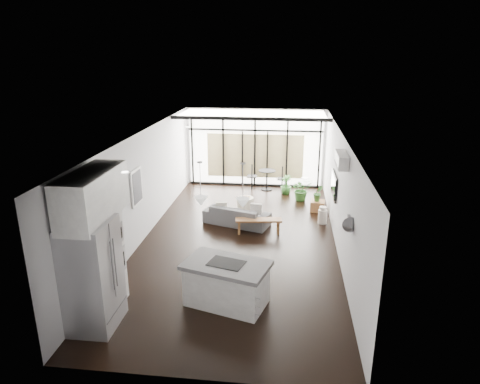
% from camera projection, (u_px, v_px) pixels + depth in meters
% --- Properties ---
extents(floor, '(5.00, 10.00, 0.00)m').
position_uv_depth(floor, '(239.00, 241.00, 11.18)').
color(floor, black).
rests_on(floor, ground).
extents(ceiling, '(5.00, 10.00, 0.00)m').
position_uv_depth(ceiling, '(239.00, 135.00, 10.30)').
color(ceiling, silver).
rests_on(ceiling, ground).
extents(wall_left, '(0.02, 10.00, 2.80)m').
position_uv_depth(wall_left, '(142.00, 187.00, 11.01)').
color(wall_left, silver).
rests_on(wall_left, ground).
extents(wall_right, '(0.02, 10.00, 2.80)m').
position_uv_depth(wall_right, '(340.00, 194.00, 10.46)').
color(wall_right, silver).
rests_on(wall_right, ground).
extents(wall_back, '(5.00, 0.02, 2.80)m').
position_uv_depth(wall_back, '(255.00, 148.00, 15.45)').
color(wall_back, silver).
rests_on(wall_back, ground).
extents(wall_front, '(5.00, 0.02, 2.80)m').
position_uv_depth(wall_front, '(196.00, 299.00, 6.02)').
color(wall_front, silver).
rests_on(wall_front, ground).
extents(glazing, '(5.00, 0.20, 2.80)m').
position_uv_depth(glazing, '(255.00, 148.00, 15.34)').
color(glazing, black).
rests_on(glazing, ground).
extents(skylight, '(4.70, 1.90, 0.06)m').
position_uv_depth(skylight, '(253.00, 113.00, 14.08)').
color(skylight, silver).
rests_on(skylight, ceiling).
extents(neighbour_building, '(3.50, 0.02, 1.60)m').
position_uv_depth(neighbour_building, '(255.00, 156.00, 15.50)').
color(neighbour_building, '#D8CE87').
rests_on(neighbour_building, ground).
extents(island, '(1.81, 1.36, 0.88)m').
position_uv_depth(island, '(227.00, 284.00, 8.28)').
color(island, white).
rests_on(island, floor).
extents(cooktop, '(0.77, 0.62, 0.01)m').
position_uv_depth(cooktop, '(226.00, 263.00, 8.14)').
color(cooktop, black).
rests_on(cooktop, island).
extents(fridge, '(0.77, 0.96, 1.99)m').
position_uv_depth(fridge, '(92.00, 275.00, 7.47)').
color(fridge, '#A5A5AB').
rests_on(fridge, floor).
extents(appliance_column, '(0.58, 0.61, 2.25)m').
position_uv_depth(appliance_column, '(104.00, 251.00, 8.10)').
color(appliance_column, white).
rests_on(appliance_column, floor).
extents(upper_cabinets, '(0.62, 1.75, 0.86)m').
position_uv_depth(upper_cabinets, '(93.00, 196.00, 7.37)').
color(upper_cabinets, white).
rests_on(upper_cabinets, wall_left).
extents(pendant_left, '(0.26, 0.26, 0.18)m').
position_uv_depth(pendant_left, '(201.00, 201.00, 8.09)').
color(pendant_left, silver).
rests_on(pendant_left, ceiling).
extents(pendant_right, '(0.26, 0.26, 0.18)m').
position_uv_depth(pendant_right, '(243.00, 203.00, 8.00)').
color(pendant_right, silver).
rests_on(pendant_right, ceiling).
extents(sofa, '(1.94, 1.09, 0.73)m').
position_uv_depth(sofa, '(237.00, 212.00, 12.17)').
color(sofa, '#515254').
rests_on(sofa, floor).
extents(console_bench, '(1.28, 0.46, 0.40)m').
position_uv_depth(console_bench, '(259.00, 226.00, 11.61)').
color(console_bench, brown).
rests_on(console_bench, floor).
extents(pouf, '(0.58, 0.58, 0.41)m').
position_uv_depth(pouf, '(245.00, 204.00, 13.27)').
color(pouf, beige).
rests_on(pouf, floor).
extents(crate, '(0.47, 0.47, 0.32)m').
position_uv_depth(crate, '(317.00, 206.00, 13.24)').
color(crate, brown).
rests_on(crate, floor).
extents(plant_tall, '(0.88, 0.93, 0.59)m').
position_uv_depth(plant_tall, '(301.00, 192.00, 14.14)').
color(plant_tall, '#326829').
rests_on(plant_tall, floor).
extents(plant_med, '(0.69, 0.76, 0.37)m').
position_uv_depth(plant_med, '(286.00, 189.00, 14.80)').
color(plant_med, '#326829').
rests_on(plant_med, floor).
extents(plant_crate, '(0.40, 0.58, 0.23)m').
position_uv_depth(plant_crate, '(318.00, 197.00, 13.15)').
color(plant_crate, '#326829').
rests_on(plant_crate, crate).
extents(milk_can, '(0.26, 0.26, 0.50)m').
position_uv_depth(milk_can, '(323.00, 215.00, 12.25)').
color(milk_can, silver).
rests_on(milk_can, floor).
extents(bistro_set, '(1.57, 0.84, 0.72)m').
position_uv_depth(bistro_set, '(267.00, 180.00, 15.20)').
color(bistro_set, black).
rests_on(bistro_set, floor).
extents(tv, '(0.05, 1.10, 0.65)m').
position_uv_depth(tv, '(334.00, 185.00, 11.44)').
color(tv, black).
rests_on(tv, wall_right).
extents(ac_unit, '(0.22, 0.90, 0.30)m').
position_uv_depth(ac_unit, '(342.00, 160.00, 9.39)').
color(ac_unit, white).
rests_on(ac_unit, wall_right).
extents(framed_art, '(0.04, 0.70, 0.90)m').
position_uv_depth(framed_art, '(136.00, 187.00, 10.49)').
color(framed_art, black).
rests_on(framed_art, wall_left).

